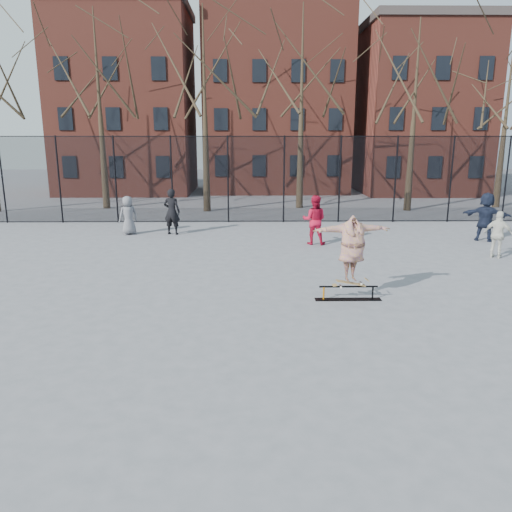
{
  "coord_description": "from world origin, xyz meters",
  "views": [
    {
      "loc": [
        -0.41,
        -10.3,
        4.04
      ],
      "look_at": [
        -0.26,
        1.5,
        1.16
      ],
      "focal_mm": 35.0,
      "sensor_mm": 36.0,
      "label": 1
    }
  ],
  "objects_px": {
    "skater": "(352,250)",
    "bystander_white": "(498,235)",
    "bystander_black": "(172,212)",
    "bystander_red": "(314,220)",
    "skate_rail": "(348,294)",
    "bystander_grey": "(128,215)",
    "skateboard": "(351,284)",
    "bystander_navy": "(486,217)"
  },
  "relations": [
    {
      "from": "skate_rail",
      "to": "bystander_white",
      "type": "xyz_separation_m",
      "value": [
        5.82,
        4.29,
        0.65
      ]
    },
    {
      "from": "bystander_black",
      "to": "bystander_red",
      "type": "distance_m",
      "value": 5.98
    },
    {
      "from": "skateboard",
      "to": "bystander_black",
      "type": "xyz_separation_m",
      "value": [
        -5.72,
        8.54,
        0.53
      ]
    },
    {
      "from": "skate_rail",
      "to": "bystander_grey",
      "type": "height_order",
      "value": "bystander_grey"
    },
    {
      "from": "bystander_black",
      "to": "bystander_navy",
      "type": "bearing_deg",
      "value": -175.19
    },
    {
      "from": "skate_rail",
      "to": "bystander_navy",
      "type": "relative_size",
      "value": 0.88
    },
    {
      "from": "skater",
      "to": "bystander_grey",
      "type": "bearing_deg",
      "value": 120.1
    },
    {
      "from": "bystander_red",
      "to": "bystander_white",
      "type": "bearing_deg",
      "value": 170.12
    },
    {
      "from": "bystander_grey",
      "to": "skateboard",
      "type": "bearing_deg",
      "value": 97.46
    },
    {
      "from": "bystander_navy",
      "to": "bystander_grey",
      "type": "bearing_deg",
      "value": 27.25
    },
    {
      "from": "bystander_red",
      "to": "bystander_navy",
      "type": "distance_m",
      "value": 6.73
    },
    {
      "from": "bystander_red",
      "to": "bystander_black",
      "type": "bearing_deg",
      "value": -8.48
    },
    {
      "from": "bystander_grey",
      "to": "bystander_white",
      "type": "relative_size",
      "value": 1.01
    },
    {
      "from": "bystander_grey",
      "to": "bystander_white",
      "type": "bearing_deg",
      "value": 128.39
    },
    {
      "from": "skater",
      "to": "bystander_red",
      "type": "height_order",
      "value": "skater"
    },
    {
      "from": "bystander_white",
      "to": "bystander_navy",
      "type": "relative_size",
      "value": 0.84
    },
    {
      "from": "bystander_black",
      "to": "bystander_red",
      "type": "bearing_deg",
      "value": 172.08
    },
    {
      "from": "skateboard",
      "to": "skater",
      "type": "bearing_deg",
      "value": 0.0
    },
    {
      "from": "bystander_white",
      "to": "bystander_grey",
      "type": "bearing_deg",
      "value": 19.61
    },
    {
      "from": "skater",
      "to": "bystander_navy",
      "type": "height_order",
      "value": "skater"
    },
    {
      "from": "skate_rail",
      "to": "skater",
      "type": "relative_size",
      "value": 0.83
    },
    {
      "from": "skate_rail",
      "to": "skateboard",
      "type": "height_order",
      "value": "skateboard"
    },
    {
      "from": "bystander_white",
      "to": "bystander_navy",
      "type": "bearing_deg",
      "value": -69.81
    },
    {
      "from": "bystander_grey",
      "to": "bystander_white",
      "type": "distance_m",
      "value": 13.95
    },
    {
      "from": "bystander_grey",
      "to": "bystander_red",
      "type": "height_order",
      "value": "bystander_red"
    },
    {
      "from": "skate_rail",
      "to": "bystander_grey",
      "type": "distance_m",
      "value": 11.36
    },
    {
      "from": "bystander_black",
      "to": "bystander_navy",
      "type": "height_order",
      "value": "bystander_navy"
    },
    {
      "from": "skater",
      "to": "bystander_navy",
      "type": "bearing_deg",
      "value": 35.54
    },
    {
      "from": "skate_rail",
      "to": "skateboard",
      "type": "distance_m",
      "value": 0.27
    },
    {
      "from": "skater",
      "to": "bystander_white",
      "type": "relative_size",
      "value": 1.27
    },
    {
      "from": "skate_rail",
      "to": "bystander_black",
      "type": "xyz_separation_m",
      "value": [
        -5.67,
        8.54,
        0.8
      ]
    },
    {
      "from": "bystander_red",
      "to": "bystander_white",
      "type": "height_order",
      "value": "bystander_red"
    },
    {
      "from": "skateboard",
      "to": "bystander_red",
      "type": "height_order",
      "value": "bystander_red"
    },
    {
      "from": "skate_rail",
      "to": "skater",
      "type": "xyz_separation_m",
      "value": [
        0.05,
        0.0,
        1.14
      ]
    },
    {
      "from": "skate_rail",
      "to": "bystander_white",
      "type": "height_order",
      "value": "bystander_white"
    },
    {
      "from": "bystander_grey",
      "to": "bystander_red",
      "type": "distance_m",
      "value": 7.69
    },
    {
      "from": "skateboard",
      "to": "skater",
      "type": "distance_m",
      "value": 0.87
    },
    {
      "from": "skater",
      "to": "bystander_white",
      "type": "height_order",
      "value": "skater"
    },
    {
      "from": "bystander_white",
      "to": "bystander_navy",
      "type": "distance_m",
      "value": 2.9
    },
    {
      "from": "bystander_black",
      "to": "bystander_red",
      "type": "xyz_separation_m",
      "value": [
        5.63,
        -2.0,
        -0.02
      ]
    },
    {
      "from": "bystander_red",
      "to": "bystander_navy",
      "type": "height_order",
      "value": "bystander_navy"
    },
    {
      "from": "skater",
      "to": "bystander_black",
      "type": "relative_size",
      "value": 1.06
    }
  ]
}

